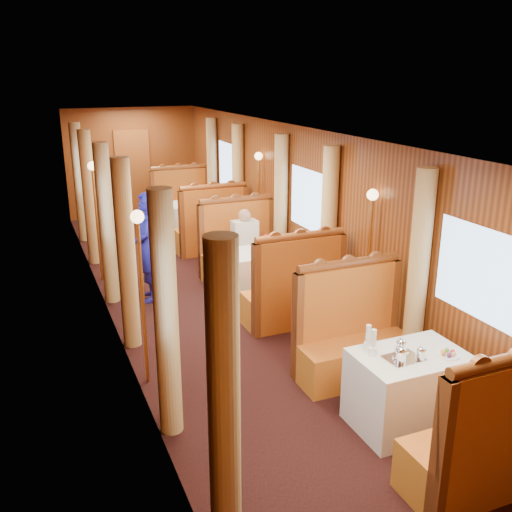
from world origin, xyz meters
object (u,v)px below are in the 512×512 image
teapot_left (401,357)px  passenger (245,238)px  table_far (196,221)px  banquette_far_fwd (211,231)px  rose_vase_far (196,194)px  table_near (408,389)px  banquette_near_fwd (487,447)px  fruit_plate (448,354)px  banquette_mid_fwd (294,295)px  tea_tray (403,359)px  teapot_right (421,355)px  table_mid (264,275)px  teapot_back (401,348)px  steward (148,247)px  banquette_far_aft (182,208)px  banquette_near_aft (352,341)px  banquette_mid_aft (239,253)px  rose_vase_mid (266,239)px

teapot_left → passenger: size_ratio=0.21×
teapot_left → table_far: bearing=90.0°
banquette_far_fwd → rose_vase_far: 1.14m
table_near → banquette_near_fwd: size_ratio=0.78×
banquette_near_fwd → passenger: (-0.00, 5.25, 0.32)m
fruit_plate → table_far: bearing=92.3°
banquette_mid_fwd → tea_tray: size_ratio=3.94×
banquette_far_fwd → teapot_right: size_ratio=10.01×
table_near → teapot_right: size_ratio=7.84×
table_far → banquette_far_fwd: banquette_far_fwd is taller
table_mid → teapot_right: bearing=-90.0°
teapot_back → rose_vase_far: size_ratio=0.42×
tea_tray → teapot_back: size_ratio=2.26×
banquette_near_fwd → steward: size_ratio=0.82×
passenger → table_near: bearing=-90.0°
tea_tray → steward: bearing=109.2°
banquette_near_fwd → banquette_mid_fwd: (0.00, 3.50, 0.00)m
table_near → table_far: (0.00, 7.00, 0.00)m
banquette_mid_fwd → teapot_back: bearing=-92.2°
banquette_far_aft → tea_tray: 8.07m
banquette_far_aft → steward: 4.22m
banquette_mid_fwd → steward: steward is taller
steward → table_mid: bearing=82.6°
banquette_far_aft → banquette_near_aft: bearing=-90.0°
banquette_near_fwd → rose_vase_far: 8.03m
banquette_mid_aft → teapot_right: 4.66m
table_near → tea_tray: (-0.13, -0.05, 0.38)m
table_near → teapot_back: (-0.09, 0.04, 0.44)m
table_near → teapot_back: teapot_back is taller
banquette_far_fwd → teapot_back: size_ratio=8.90×
banquette_near_fwd → banquette_near_aft: same height
banquette_near_fwd → teapot_back: 1.13m
teapot_back → table_near: bearing=-39.0°
table_mid → table_far: same height
table_near → rose_vase_mid: bearing=89.5°
table_near → banquette_far_aft: size_ratio=0.78×
banquette_near_fwd → banquette_mid_aft: bearing=90.0°
banquette_far_fwd → table_far: bearing=90.0°
banquette_far_aft → rose_vase_mid: banquette_far_aft is taller
table_far → rose_vase_far: rose_vase_far is taller
rose_vase_far → rose_vase_mid: bearing=-90.0°
banquette_near_aft → steward: size_ratio=0.82×
teapot_left → fruit_plate: 0.50m
table_far → teapot_back: bearing=-90.8°
banquette_near_aft → table_far: (0.00, 5.99, -0.05)m
table_mid → banquette_near_aft: bearing=-90.0°
teapot_left → rose_vase_mid: rose_vase_mid is taller
banquette_mid_aft → passenger: (-0.00, -0.27, 0.32)m
banquette_far_aft → rose_vase_mid: (0.03, -4.52, 0.50)m
fruit_plate → steward: (-1.88, 4.28, 0.05)m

